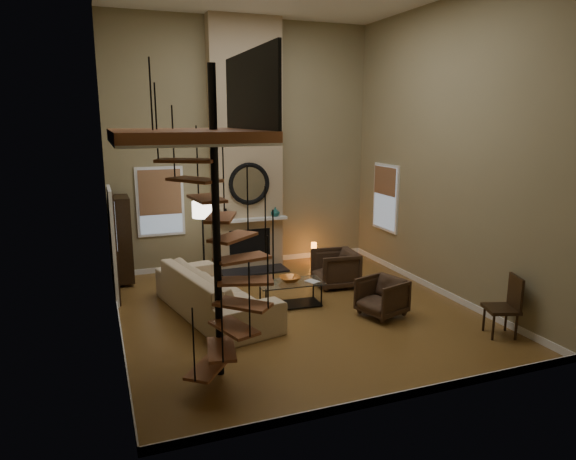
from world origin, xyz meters
name	(u,v)px	position (x,y,z in m)	size (l,w,h in m)	color
ground	(296,311)	(0.00, 0.00, -0.01)	(6.00, 6.50, 0.01)	olive
back_wall	(244,146)	(0.00, 3.25, 2.75)	(6.00, 0.02, 5.50)	#8F825C
front_wall	(405,176)	(0.00, -3.25, 2.75)	(6.00, 0.02, 5.50)	#8F825C
left_wall	(108,161)	(-3.00, 0.00, 2.75)	(0.02, 6.50, 5.50)	#8F825C
right_wall	(445,152)	(3.00, 0.00, 2.75)	(0.02, 6.50, 5.50)	#8F825C
baseboard_back	(246,261)	(0.00, 3.24, 0.06)	(6.00, 0.02, 0.12)	white
baseboard_front	(393,397)	(0.00, -3.24, 0.06)	(6.00, 0.02, 0.12)	white
baseboard_left	(121,331)	(-2.99, 0.00, 0.06)	(0.02, 6.50, 0.12)	white
baseboard_right	(436,289)	(2.99, 0.00, 0.06)	(0.02, 6.50, 0.12)	white
chimney_breast	(246,147)	(0.00, 3.06, 2.75)	(1.60, 0.38, 5.50)	tan
hearth	(254,271)	(0.00, 2.57, 0.02)	(1.50, 0.60, 0.04)	black
firebox	(250,245)	(0.00, 2.86, 0.55)	(0.95, 0.02, 0.72)	black
mantel	(251,220)	(0.00, 2.78, 1.15)	(1.70, 0.18, 0.06)	white
mirror_frame	(249,184)	(0.00, 2.84, 1.95)	(0.94, 0.94, 0.10)	black
mirror_disc	(249,184)	(0.00, 2.85, 1.95)	(0.80, 0.80, 0.01)	white
vase_left	(226,214)	(-0.55, 2.82, 1.30)	(0.24, 0.24, 0.25)	black
vase_right	(275,212)	(0.60, 2.82, 1.28)	(0.20, 0.20, 0.21)	#17514E
window_back	(160,201)	(-1.90, 3.22, 1.62)	(1.02, 0.06, 1.52)	white
window_right	(385,196)	(2.97, 2.00, 1.63)	(0.06, 1.02, 1.52)	white
entry_door	(114,245)	(-2.95, 1.80, 1.05)	(0.10, 1.05, 2.16)	white
loft	(193,130)	(-2.04, -1.80, 3.24)	(1.70, 2.20, 1.09)	#9A5732
spiral_stair	(218,245)	(-1.78, -1.79, 1.78)	(1.47, 1.47, 4.06)	black
hutch	(122,239)	(-2.77, 2.76, 0.95)	(0.37, 0.78, 1.75)	black
sofa	(214,292)	(-1.39, 0.39, 0.40)	(2.93, 1.15, 0.86)	#CBB38D
armchair_near	(339,269)	(1.36, 1.05, 0.35)	(0.82, 0.84, 0.77)	#3C291C
armchair_far	(384,296)	(1.36, -0.74, 0.35)	(0.70, 0.72, 0.65)	#3C291C
coffee_table	(291,291)	(0.01, 0.28, 0.28)	(1.23, 0.67, 0.45)	silver
bowl	(290,279)	(0.01, 0.33, 0.50)	(0.38, 0.38, 0.09)	orange
book	(312,282)	(0.36, 0.13, 0.46)	(0.19, 0.25, 0.02)	gray
floor_lamp	(202,216)	(-1.19, 2.21, 1.41)	(0.41, 0.41, 1.72)	black
accent_lamp	(314,252)	(1.56, 2.79, 0.25)	(0.13, 0.13, 0.47)	orange
side_chair	(507,304)	(2.72, -2.15, 0.53)	(0.60, 0.60, 0.99)	black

